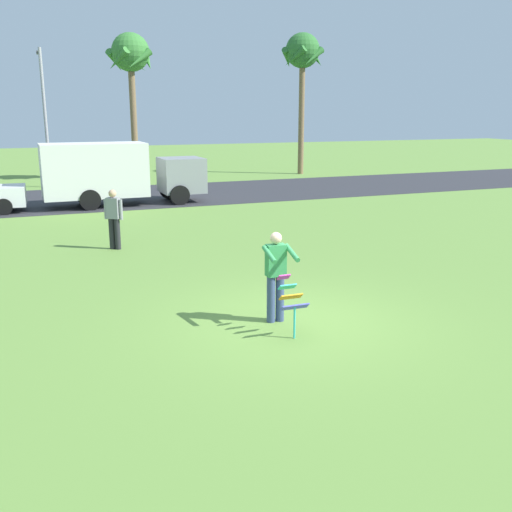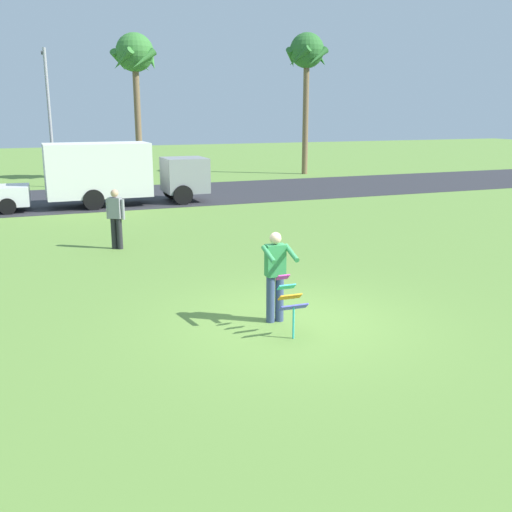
{
  "view_description": "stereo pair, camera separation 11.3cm",
  "coord_description": "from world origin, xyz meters",
  "px_view_note": "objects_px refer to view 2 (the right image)",
  "views": [
    {
      "loc": [
        -4.5,
        -9.5,
        3.89
      ],
      "look_at": [
        -0.3,
        1.13,
        1.05
      ],
      "focal_mm": 40.99,
      "sensor_mm": 36.0,
      "label": 1
    },
    {
      "loc": [
        -4.4,
        -9.54,
        3.89
      ],
      "look_at": [
        -0.3,
        1.13,
        1.05
      ],
      "focal_mm": 40.99,
      "sensor_mm": 36.0,
      "label": 2
    }
  ],
  "objects_px": {
    "parked_truck_grey_van": "(118,172)",
    "palm_tree_right_near": "(135,59)",
    "kite_held": "(290,298)",
    "person_kite_flyer": "(276,273)",
    "person_walker_near": "(116,217)",
    "streetlight_pole": "(49,109)",
    "palm_tree_centre_far": "(307,57)"
  },
  "relations": [
    {
      "from": "parked_truck_grey_van",
      "to": "palm_tree_right_near",
      "type": "distance_m",
      "value": 10.77
    },
    {
      "from": "kite_held",
      "to": "parked_truck_grey_van",
      "type": "bearing_deg",
      "value": 92.24
    },
    {
      "from": "parked_truck_grey_van",
      "to": "person_kite_flyer",
      "type": "bearing_deg",
      "value": -87.55
    },
    {
      "from": "person_walker_near",
      "to": "streetlight_pole",
      "type": "bearing_deg",
      "value": 93.7
    },
    {
      "from": "parked_truck_grey_van",
      "to": "person_walker_near",
      "type": "xyz_separation_m",
      "value": [
        -1.26,
        -8.26,
        -0.48
      ]
    },
    {
      "from": "kite_held",
      "to": "person_walker_near",
      "type": "distance_m",
      "value": 8.2
    },
    {
      "from": "palm_tree_centre_far",
      "to": "streetlight_pole",
      "type": "height_order",
      "value": "palm_tree_centre_far"
    },
    {
      "from": "person_kite_flyer",
      "to": "palm_tree_centre_far",
      "type": "relative_size",
      "value": 0.2
    },
    {
      "from": "person_walker_near",
      "to": "palm_tree_centre_far",
      "type": "bearing_deg",
      "value": 50.24
    },
    {
      "from": "person_kite_flyer",
      "to": "kite_held",
      "type": "bearing_deg",
      "value": -92.33
    },
    {
      "from": "person_kite_flyer",
      "to": "person_walker_near",
      "type": "xyz_separation_m",
      "value": [
        -1.93,
        7.25,
        -0.02
      ]
    },
    {
      "from": "kite_held",
      "to": "streetlight_pole",
      "type": "distance_m",
      "value": 24.28
    },
    {
      "from": "person_kite_flyer",
      "to": "parked_truck_grey_van",
      "type": "bearing_deg",
      "value": 92.45
    },
    {
      "from": "kite_held",
      "to": "parked_truck_grey_van",
      "type": "height_order",
      "value": "parked_truck_grey_van"
    },
    {
      "from": "kite_held",
      "to": "streetlight_pole",
      "type": "xyz_separation_m",
      "value": [
        -2.93,
        23.87,
        3.31
      ]
    },
    {
      "from": "palm_tree_right_near",
      "to": "person_walker_near",
      "type": "bearing_deg",
      "value": -102.27
    },
    {
      "from": "parked_truck_grey_van",
      "to": "palm_tree_right_near",
      "type": "bearing_deg",
      "value": 74.56
    },
    {
      "from": "streetlight_pole",
      "to": "palm_tree_right_near",
      "type": "bearing_deg",
      "value": 16.26
    },
    {
      "from": "kite_held",
      "to": "palm_tree_right_near",
      "type": "relative_size",
      "value": 0.13
    },
    {
      "from": "palm_tree_centre_far",
      "to": "streetlight_pole",
      "type": "xyz_separation_m",
      "value": [
        -15.22,
        -1.16,
        -3.13
      ]
    },
    {
      "from": "parked_truck_grey_van",
      "to": "streetlight_pole",
      "type": "distance_m",
      "value": 8.38
    },
    {
      "from": "person_kite_flyer",
      "to": "palm_tree_centre_far",
      "type": "height_order",
      "value": "palm_tree_centre_far"
    },
    {
      "from": "kite_held",
      "to": "palm_tree_centre_far",
      "type": "bearing_deg",
      "value": 63.85
    },
    {
      "from": "streetlight_pole",
      "to": "kite_held",
      "type": "bearing_deg",
      "value": -83.01
    },
    {
      "from": "person_kite_flyer",
      "to": "person_walker_near",
      "type": "bearing_deg",
      "value": 104.9
    },
    {
      "from": "parked_truck_grey_van",
      "to": "palm_tree_centre_far",
      "type": "bearing_deg",
      "value": 34.24
    },
    {
      "from": "streetlight_pole",
      "to": "person_kite_flyer",
      "type": "bearing_deg",
      "value": -82.72
    },
    {
      "from": "palm_tree_right_near",
      "to": "streetlight_pole",
      "type": "distance_m",
      "value": 5.68
    },
    {
      "from": "palm_tree_right_near",
      "to": "palm_tree_centre_far",
      "type": "xyz_separation_m",
      "value": [
        10.43,
        -0.24,
        0.41
      ]
    },
    {
      "from": "person_kite_flyer",
      "to": "person_walker_near",
      "type": "relative_size",
      "value": 1.0
    },
    {
      "from": "palm_tree_right_near",
      "to": "parked_truck_grey_van",
      "type": "bearing_deg",
      "value": -105.44
    },
    {
      "from": "kite_held",
      "to": "parked_truck_grey_van",
      "type": "xyz_separation_m",
      "value": [
        -0.64,
        16.23,
        0.72
      ]
    }
  ]
}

